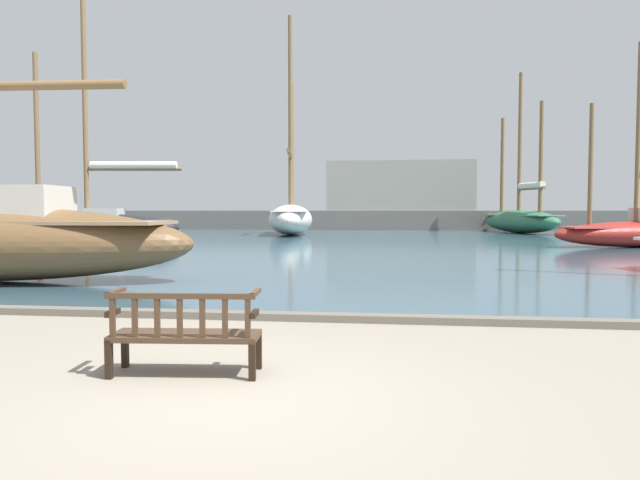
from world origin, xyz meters
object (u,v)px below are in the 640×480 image
at_px(sailboat_mid_starboard, 92,222).
at_px(sailboat_far_starboard, 520,218).
at_px(park_bench, 185,332).
at_px(sailboat_nearest_starboard, 640,230).
at_px(sailboat_distant_harbor, 291,216).

height_order(sailboat_mid_starboard, sailboat_far_starboard, sailboat_mid_starboard).
distance_m(sailboat_mid_starboard, sailboat_far_starboard, 30.95).
height_order(park_bench, sailboat_mid_starboard, sailboat_mid_starboard).
relative_size(sailboat_nearest_starboard, sailboat_mid_starboard, 0.73).
bearing_deg(sailboat_distant_harbor, sailboat_nearest_starboard, -33.18).
bearing_deg(sailboat_far_starboard, sailboat_nearest_starboard, -84.44).
xyz_separation_m(park_bench, sailboat_far_starboard, (12.25, 39.93, 0.77)).
bearing_deg(sailboat_mid_starboard, sailboat_far_starboard, 31.88).
xyz_separation_m(sailboat_mid_starboard, sailboat_far_starboard, (26.28, 16.34, 0.07)).
height_order(sailboat_distant_harbor, sailboat_mid_starboard, sailboat_distant_harbor).
height_order(park_bench, sailboat_far_starboard, sailboat_far_starboard).
bearing_deg(park_bench, sailboat_mid_starboard, 120.73).
relative_size(sailboat_nearest_starboard, sailboat_far_starboard, 0.77).
distance_m(park_bench, sailboat_mid_starboard, 27.45).
bearing_deg(sailboat_far_starboard, park_bench, -107.06).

